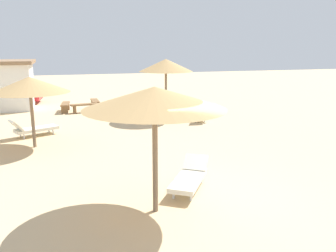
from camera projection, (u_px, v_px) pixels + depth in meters
ground_plane at (204, 201)px, 8.51m from camera, size 80.00×80.00×0.00m
parasol_1 at (166, 65)px, 17.62m from camera, size 2.69×2.69×3.01m
parasol_2 at (155, 98)px, 7.45m from camera, size 3.07×3.07×2.81m
parasol_4 at (30, 85)px, 12.57m from camera, size 2.78×2.78×2.58m
lounger_1 at (198, 114)px, 17.67m from camera, size 0.77×1.94×0.69m
lounger_2 at (190, 177)px, 9.22m from camera, size 1.59×1.93×0.69m
lounger_4 at (33, 129)px, 14.56m from camera, size 1.96×1.35×0.77m
bench_0 at (84, 106)px, 19.75m from camera, size 1.54×0.63×0.49m
bench_1 at (95, 102)px, 21.08m from camera, size 0.42×1.51×0.49m
bench_2 at (65, 106)px, 19.95m from camera, size 0.54×1.53×0.49m
parked_car at (7, 91)px, 22.60m from camera, size 4.15×2.31×1.72m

